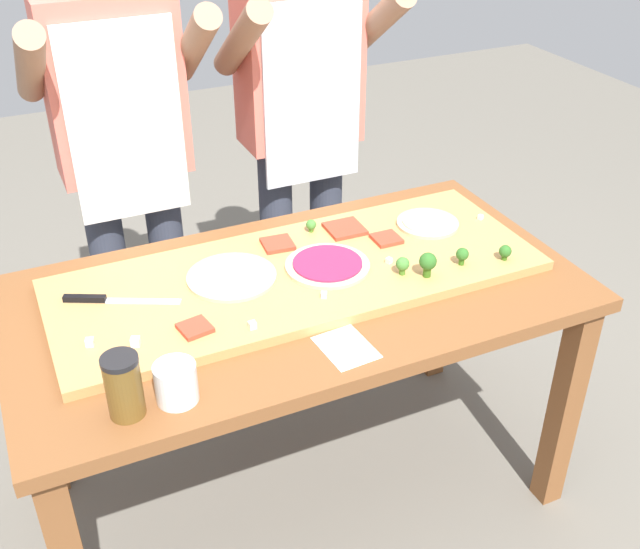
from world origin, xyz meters
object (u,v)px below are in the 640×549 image
chefs_knife (105,299)px  broccoli_floret_front_mid (505,252)px  flour_cup (176,385)px  sauce_jar (124,386)px  cheese_crumble_e (481,217)px  pizza_slice_center (345,229)px  pizza_whole_beet_magenta (327,265)px  broccoli_floret_back_mid (403,264)px  cheese_crumble_b (252,325)px  pizza_whole_cheese_artichoke (428,223)px  cheese_crumble_f (324,295)px  pizza_slice_near_left (195,328)px  pizza_whole_white_garlic (232,276)px  cheese_crumble_a (389,260)px  broccoli_floret_center_right (311,225)px  broccoli_floret_back_left (462,255)px  cook_left (123,142)px  pizza_slice_far_left (386,239)px  pizza_slice_far_right (278,244)px  broccoli_floret_center_left (428,262)px  cook_right (301,113)px  cheese_crumble_c (90,342)px  cheese_crumble_d (135,342)px  recipe_note (346,347)px

chefs_knife → broccoli_floret_front_mid: 1.09m
flour_cup → sauce_jar: (-0.11, 0.00, 0.04)m
broccoli_floret_front_mid → cheese_crumble_e: 0.24m
chefs_knife → pizza_slice_center: bearing=6.5°
pizza_whole_beet_magenta → broccoli_floret_back_mid: 0.21m
cheese_crumble_b → cheese_crumble_e: bearing=16.1°
pizza_whole_cheese_artichoke → cheese_crumble_f: 0.51m
pizza_whole_cheese_artichoke → pizza_slice_near_left: 0.83m
chefs_knife → pizza_whole_white_garlic: same height
cheese_crumble_a → broccoli_floret_center_right: bearing=115.9°
broccoli_floret_center_right → cheese_crumble_a: broccoli_floret_center_right is taller
broccoli_floret_back_left → cook_left: 1.11m
pizza_slice_far_left → broccoli_floret_back_mid: (-0.05, -0.18, 0.02)m
pizza_slice_far_right → broccoli_floret_center_left: bearing=-46.5°
pizza_whole_white_garlic → cook_left: bearing=102.5°
pizza_whole_beet_magenta → cheese_crumble_a: same height
cheese_crumble_b → cook_right: (0.50, 0.85, 0.18)m
pizza_whole_white_garlic → pizza_slice_center: size_ratio=2.28×
broccoli_floret_back_left → broccoli_floret_back_mid: 0.18m
chefs_knife → broccoli_floret_back_left: size_ratio=5.53×
broccoli_floret_back_mid → broccoli_floret_front_mid: size_ratio=1.14×
pizza_whole_white_garlic → flour_cup: 0.46m
pizza_slice_far_left → cheese_crumble_c: bearing=-170.4°
pizza_whole_white_garlic → broccoli_floret_center_left: 0.53m
broccoli_floret_back_mid → broccoli_floret_front_mid: (0.30, -0.05, -0.00)m
chefs_knife → broccoli_floret_front_mid: bearing=-13.6°
pizza_whole_cheese_artichoke → pizza_slice_center: 0.26m
sauce_jar → broccoli_floret_back_mid: bearing=14.7°
broccoli_floret_center_right → cheese_crumble_a: 0.28m
pizza_slice_center → sauce_jar: size_ratio=0.70×
broccoli_floret_center_left → cheese_crumble_d: size_ratio=3.39×
pizza_slice_far_left → cheese_crumble_b: bearing=-154.3°
cheese_crumble_a → cheese_crumble_c: bearing=-177.5°
chefs_knife → cheese_crumble_b: bearing=-41.4°
broccoli_floret_center_left → broccoli_floret_center_right: bearing=117.0°
broccoli_floret_back_left → cheese_crumble_d: (-0.91, 0.01, -0.02)m
cheese_crumble_b → recipe_note: bearing=-35.4°
cheese_crumble_c → cook_right: bearing=40.8°
cheese_crumble_e → cheese_crumble_c: bearing=-173.1°
pizza_whole_beet_magenta → sauce_jar: sauce_jar is taller
cheese_crumble_f → cook_right: bearing=70.4°
broccoli_floret_center_right → broccoli_floret_back_mid: broccoli_floret_back_mid is taller
flour_cup → broccoli_floret_center_left: bearing=13.0°
broccoli_floret_back_left → flour_cup: bearing=-167.9°
cheese_crumble_a → broccoli_floret_back_mid: bearing=-86.9°
cheese_crumble_a → cheese_crumble_e: 0.40m
pizza_whole_white_garlic → pizza_slice_far_left: bearing=0.9°
pizza_whole_beet_magenta → cheese_crumble_f: 0.15m
chefs_knife → pizza_slice_far_left: size_ratio=3.65×
cheese_crumble_d → cheese_crumble_e: bearing=9.7°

